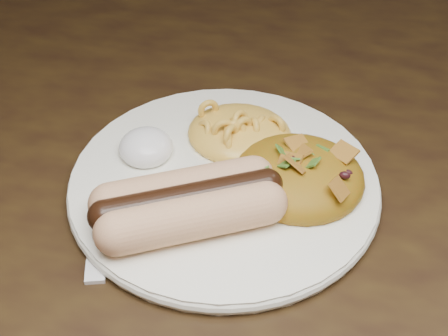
# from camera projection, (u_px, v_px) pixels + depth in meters

# --- Properties ---
(table) EXTENTS (1.60, 0.90, 0.75)m
(table) POSITION_uv_depth(u_px,v_px,m) (348.00, 187.00, 0.67)
(table) COLOR black
(table) RESTS_ON floor
(plate) EXTENTS (0.34, 0.34, 0.01)m
(plate) POSITION_uv_depth(u_px,v_px,m) (224.00, 183.00, 0.53)
(plate) COLOR white
(plate) RESTS_ON table
(hotdog) EXTENTS (0.12, 0.12, 0.03)m
(hotdog) POSITION_uv_depth(u_px,v_px,m) (188.00, 203.00, 0.48)
(hotdog) COLOR #FABF8C
(hotdog) RESTS_ON plate
(mac_and_cheese) EXTENTS (0.11, 0.10, 0.04)m
(mac_and_cheese) POSITION_uv_depth(u_px,v_px,m) (240.00, 121.00, 0.55)
(mac_and_cheese) COLOR yellow
(mac_and_cheese) RESTS_ON plate
(sour_cream) EXTENTS (0.06, 0.06, 0.03)m
(sour_cream) POSITION_uv_depth(u_px,v_px,m) (145.00, 142.00, 0.54)
(sour_cream) COLOR white
(sour_cream) RESTS_ON plate
(taco_salad) EXTENTS (0.11, 0.10, 0.05)m
(taco_salad) POSITION_uv_depth(u_px,v_px,m) (300.00, 167.00, 0.51)
(taco_salad) COLOR #CC4107
(taco_salad) RESTS_ON plate
(fork) EXTENTS (0.06, 0.13, 0.00)m
(fork) POSITION_uv_depth(u_px,v_px,m) (99.00, 232.00, 0.49)
(fork) COLOR white
(fork) RESTS_ON table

